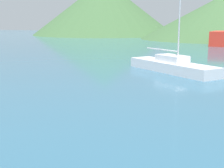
% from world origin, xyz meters
% --- Properties ---
extents(sailboat_inner, '(8.30, 6.81, 11.62)m').
position_xyz_m(sailboat_inner, '(-0.29, 25.99, 0.54)').
color(sailboat_inner, silver).
rests_on(sailboat_inner, ground_plane).
extents(hill_west, '(43.14, 43.14, 16.24)m').
position_xyz_m(hill_west, '(-35.69, 89.74, 8.12)').
color(hill_west, '#3D6038').
rests_on(hill_west, ground_plane).
extents(hill_central, '(36.93, 36.93, 9.86)m').
position_xyz_m(hill_central, '(-0.66, 78.18, 4.93)').
color(hill_central, '#3D6038').
rests_on(hill_central, ground_plane).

